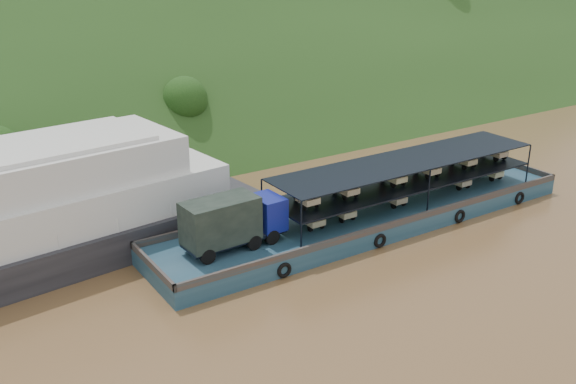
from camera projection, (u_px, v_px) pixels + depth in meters
ground at (334, 240)px, 46.24m from camera, size 160.00×160.00×0.00m
hillside at (147, 129)px, 74.38m from camera, size 140.00×39.60×39.60m
cargo_barge at (358, 214)px, 47.85m from camera, size 35.00×7.18×4.77m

